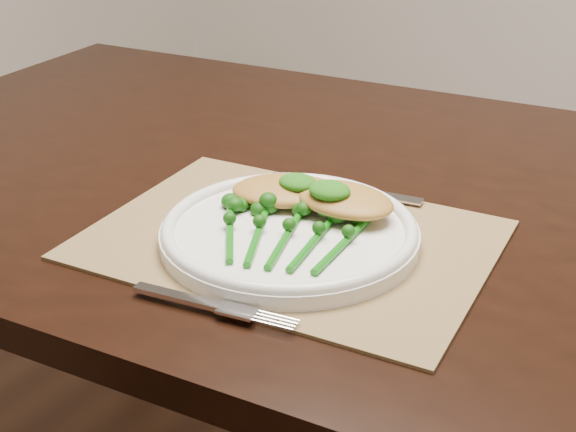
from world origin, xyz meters
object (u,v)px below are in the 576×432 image
Objects in this scene: dinner_plate at (290,231)px; broccolini_bundle at (284,239)px; placemat at (290,240)px; dining_table at (348,408)px; chicken_fillet_left at (285,191)px.

broccolini_bundle reaches higher than dinner_plate.
dinner_plate reaches higher than placemat.
broccolini_bundle is (0.03, -0.22, 0.40)m from dining_table.
broccolini_bundle is (0.02, -0.04, 0.02)m from placemat.
chicken_fillet_left is (-0.05, 0.06, 0.02)m from dinner_plate.
placemat is 0.02m from dinner_plate.
broccolini_bundle reaches higher than dining_table.
chicken_fillet_left reaches higher than dining_table.
chicken_fillet_left reaches higher than dinner_plate.
dinner_plate is 1.43× the size of broccolini_bundle.
chicken_fillet_left reaches higher than broccolini_bundle.
broccolini_bundle is (0.02, -0.03, 0.01)m from dinner_plate.
placemat is 3.49× the size of chicken_fillet_left.
chicken_fillet_left is at bearing 122.50° from placemat.
dining_table is 13.23× the size of chicken_fillet_left.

